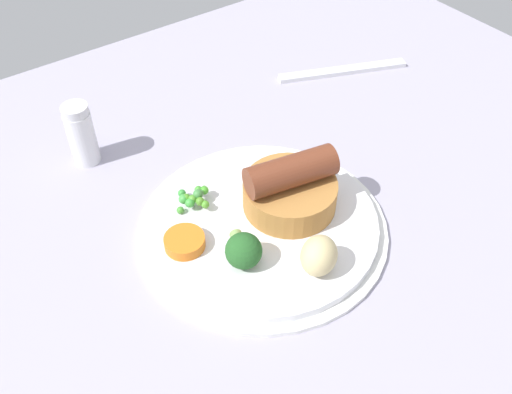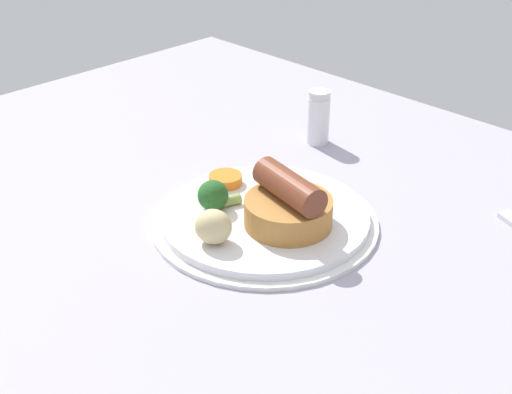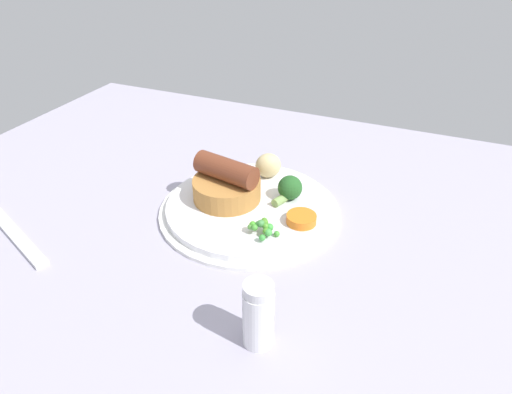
{
  "view_description": "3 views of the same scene",
  "coord_description": "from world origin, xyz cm",
  "views": [
    {
      "loc": [
        21.43,
        33.67,
        45.79
      ],
      "look_at": [
        -1.93,
        1.26,
        6.33
      ],
      "focal_mm": 40.0,
      "sensor_mm": 36.0,
      "label": 1
    },
    {
      "loc": [
        -48.78,
        50.79,
        44.44
      ],
      "look_at": [
        0.03,
        2.23,
        5.54
      ],
      "focal_mm": 50.0,
      "sensor_mm": 36.0,
      "label": 2
    },
    {
      "loc": [
        19.79,
        -45.48,
        39.05
      ],
      "look_at": [
        -0.81,
        2.71,
        5.6
      ],
      "focal_mm": 32.0,
      "sensor_mm": 36.0,
      "label": 3
    }
  ],
  "objects": [
    {
      "name": "broccoli_floret_near",
      "position": [
        2.85,
        5.91,
        6.04
      ],
      "size": [
        3.44,
        4.94,
        3.44
      ],
      "rotation": [
        0.0,
        0.0,
        1.21
      ],
      "color": "#235623",
      "rests_on": "dinner_plate"
    },
    {
      "name": "dinner_plate",
      "position": [
        -1.73,
        2.62,
        3.57
      ],
      "size": [
        25.11,
        25.11,
        1.4
      ],
      "color": "silver",
      "rests_on": "dining_table"
    },
    {
      "name": "potato_chunk_1",
      "position": [
        -2.17,
        10.55,
        6.27
      ],
      "size": [
        5.02,
        4.84,
        3.75
      ],
      "primitive_type": "ellipsoid",
      "rotation": [
        0.0,
        0.0,
        3.69
      ],
      "color": "#CCB77F",
      "rests_on": "dinner_plate"
    },
    {
      "name": "carrot_slice_0",
      "position": [
        6.27,
        1.09,
        4.97
      ],
      "size": [
        5.3,
        5.3,
        1.15
      ],
      "primitive_type": "cylinder",
      "rotation": [
        0.0,
        0.0,
        0.49
      ],
      "color": "orange",
      "rests_on": "dinner_plate"
    },
    {
      "name": "sausage_pudding",
      "position": [
        -5.16,
        2.56,
        6.72
      ],
      "size": [
        9.47,
        9.44,
        6.19
      ],
      "rotation": [
        0.0,
        0.0,
        6.08
      ],
      "color": "#AD7538",
      "rests_on": "dinner_plate"
    },
    {
      "name": "dining_table",
      "position": [
        0.0,
        0.0,
        1.5
      ],
      "size": [
        110.0,
        80.0,
        3.0
      ],
      "primitive_type": "cube",
      "color": "#9E99AD",
      "rests_on": "ground"
    },
    {
      "name": "pea_pile",
      "position": [
        2.64,
        -3.12,
        5.42
      ],
      "size": [
        4.03,
        3.86,
        1.88
      ],
      "color": "green",
      "rests_on": "dinner_plate"
    },
    {
      "name": "salt_shaker",
      "position": [
        8.14,
        -17.67,
        6.67
      ],
      "size": [
        3.05,
        3.05,
        7.43
      ],
      "color": "silver",
      "rests_on": "dining_table"
    }
  ]
}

